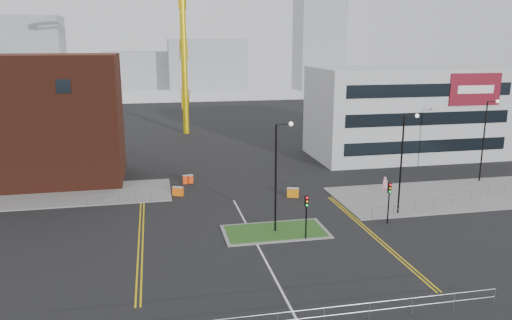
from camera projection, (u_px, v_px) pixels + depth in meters
The scene contains 28 objects.
ground at pixel (275, 278), 33.15m from camera, with size 200.00×200.00×0.00m, color black.
pavement_left at pixel (30, 197), 50.13m from camera, with size 28.00×8.00×0.12m, color slate.
pavement_right at pixel (451, 195), 50.82m from camera, with size 24.00×10.00×0.12m, color slate.
island_kerb at pixel (275, 232), 41.16m from camera, with size 8.60×4.60×0.08m, color slate.
grass_island at pixel (275, 231), 41.15m from camera, with size 8.00×4.00×0.12m, color #1F4416.
brick_building at pixel (6, 122), 53.67m from camera, with size 24.20×10.07×14.24m.
office_block at pixel (405, 112), 67.35m from camera, with size 25.00×12.20×12.00m.
streetlamp_island at pixel (278, 169), 39.95m from camera, with size 1.46×0.36×9.18m.
streetlamp_right_near at pixel (404, 156), 44.23m from camera, with size 1.46×0.36×9.18m.
streetlamp_right_far at pixel (486, 134), 54.62m from camera, with size 1.46×0.36×9.18m.
traffic_light_island at pixel (306, 209), 39.04m from camera, with size 0.28×0.33×3.65m.
traffic_light_right at pixel (389, 195), 42.53m from camera, with size 0.28×0.33×3.65m.
railing_front at pixel (301, 315), 27.26m from camera, with size 24.05×0.05×1.10m.
railing_left at pixel (119, 197), 47.94m from camera, with size 6.05×0.05×1.10m.
railing_right at pixel (453, 197), 47.98m from camera, with size 19.05×5.05×1.10m.
centre_line at pixel (268, 265), 35.06m from camera, with size 0.15×30.00×0.01m, color silver.
yellow_left_a at pixel (139, 233), 40.89m from camera, with size 0.12×24.00×0.01m, color gold.
yellow_left_b at pixel (143, 233), 40.95m from camera, with size 0.12×24.00×0.01m, color gold.
yellow_right_a at pixel (370, 234), 40.74m from camera, with size 0.12×20.00×0.01m, color gold.
yellow_right_b at pixel (373, 234), 40.80m from camera, with size 0.12×20.00×0.01m, color gold.
skyline_a at pixel (29, 57), 136.94m from camera, with size 18.00×12.00×22.00m, color gray.
skyline_b at pixel (207, 65), 157.06m from camera, with size 24.00×12.00×16.00m, color gray.
skyline_c at pixel (319, 45), 157.83m from camera, with size 14.00×12.00×28.00m, color gray.
skyline_d at pixel (149, 70), 163.48m from camera, with size 30.00×12.00×12.00m, color gray.
pedestrian at pixel (385, 185), 51.80m from camera, with size 0.61×0.40×1.66m, color pink.
barrier_left at pixel (178, 191), 50.73m from camera, with size 1.16×0.80×0.93m.
barrier_mid at pixel (188, 179), 55.09m from camera, with size 1.18×0.55×0.96m.
barrier_right at pixel (293, 192), 50.18m from camera, with size 1.23×0.74×0.98m.
Camera 1 is at (-7.42, -29.52, 15.37)m, focal length 35.00 mm.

